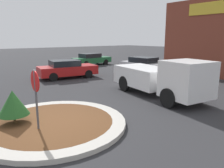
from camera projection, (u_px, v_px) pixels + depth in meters
The scene contains 8 objects.
ground_plane at pixel (54, 125), 7.87m from camera, with size 120.00×120.00×0.00m, color #2D2D30.
traffic_island at pixel (54, 123), 7.85m from camera, with size 5.18×5.18×0.16m.
stop_sign at pixel (36, 90), 6.93m from camera, with size 0.69×0.07×2.11m.
island_shrub at pixel (13, 103), 7.56m from camera, with size 1.05×1.05×1.16m.
utility_truck at pixel (161, 78), 11.41m from camera, with size 6.08×2.88×2.08m.
parked_sedan_green at pixel (91, 59), 24.93m from camera, with size 1.98×4.63×1.33m.
parked_sedan_red at pixel (67, 69), 16.98m from camera, with size 2.61×4.66×1.39m.
parked_sedan_silver at pixel (145, 65), 19.41m from camera, with size 4.59×2.14×1.40m.
Camera 1 is at (7.06, -3.01, 3.10)m, focal length 35.00 mm.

